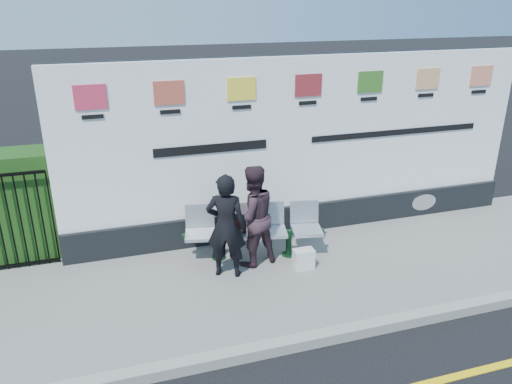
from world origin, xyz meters
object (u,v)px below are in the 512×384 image
bench (254,244)px  woman_left (226,226)px  billboard (304,159)px  woman_right (252,216)px

bench → woman_left: woman_left is taller
bench → woman_left: size_ratio=1.35×
billboard → woman_left: (-1.64, -1.12, -0.51)m
billboard → woman_right: bearing=-142.6°
billboard → woman_left: size_ratio=5.06×
woman_left → woman_right: (0.46, 0.21, 0.00)m
woman_left → woman_right: bearing=-132.2°
woman_left → woman_right: size_ratio=0.99×
woman_left → woman_right: woman_right is taller
bench → woman_right: bearing=-102.3°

